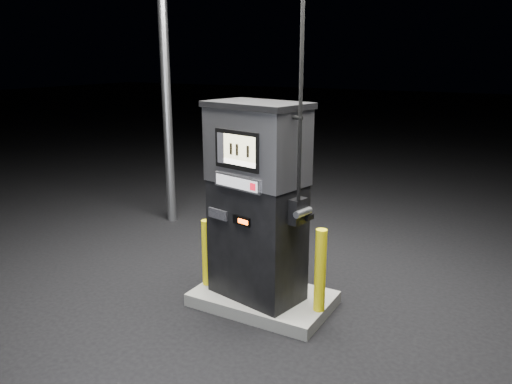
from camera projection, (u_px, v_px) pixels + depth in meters
The scene contains 5 objects.
ground at pixel (263, 304), 6.01m from camera, with size 80.00×80.00×0.00m, color black.
pump_island at pixel (263, 299), 5.99m from camera, with size 1.60×1.00×0.15m, color slate.
fuel_dispenser at pixel (257, 201), 5.62m from camera, with size 1.31×0.89×4.70m.
bollard_left at pixel (207, 253), 6.10m from camera, with size 0.11×0.11×0.83m, color yellow.
bollard_right at pixel (320, 271), 5.45m from camera, with size 0.13×0.13×0.95m, color yellow.
Camera 1 is at (2.61, -4.77, 2.88)m, focal length 35.00 mm.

